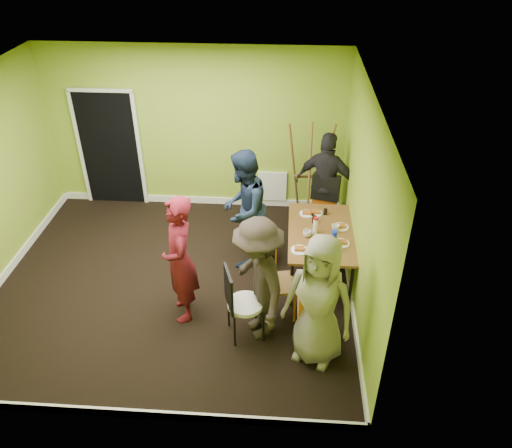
{
  "coord_description": "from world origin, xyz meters",
  "views": [
    {
      "loc": [
        1.54,
        -5.46,
        4.65
      ],
      "look_at": [
        1.17,
        0.0,
        1.05
      ],
      "focal_mm": 35.0,
      "sensor_mm": 36.0,
      "label": 1
    }
  ],
  "objects": [
    {
      "name": "room_walls",
      "position": [
        -0.02,
        0.04,
        0.99
      ],
      "size": [
        5.04,
        4.54,
        2.82
      ],
      "color": "#8CAC2C",
      "rests_on": "ground"
    },
    {
      "name": "dining_table",
      "position": [
        2.05,
        0.33,
        0.7
      ],
      "size": [
        0.9,
        1.5,
        0.75
      ],
      "color": "black",
      "rests_on": "ground"
    },
    {
      "name": "easel",
      "position": [
        1.9,
        1.74,
        0.9
      ],
      "size": [
        0.73,
        0.69,
        1.82
      ],
      "color": "brown",
      "rests_on": "ground"
    },
    {
      "name": "plate_far_back",
      "position": [
        1.99,
        0.8,
        0.76
      ],
      "size": [
        0.21,
        0.21,
        0.01
      ],
      "primitive_type": "cylinder",
      "color": "white",
      "rests_on": "dining_table"
    },
    {
      "name": "glass_mid",
      "position": [
        1.96,
        0.56,
        0.8
      ],
      "size": [
        0.07,
        0.07,
        0.1
      ],
      "primitive_type": "cylinder",
      "color": "black",
      "rests_on": "dining_table"
    },
    {
      "name": "person_left_near",
      "position": [
        1.25,
        -0.88,
        0.84
      ],
      "size": [
        1.01,
        1.24,
        1.67
      ],
      "primitive_type": "imported",
      "rotation": [
        0.0,
        0.0,
        -1.15
      ],
      "color": "#2B231C",
      "rests_on": "ground"
    },
    {
      "name": "person_left_far",
      "position": [
        0.94,
        0.61,
        0.9
      ],
      "size": [
        0.84,
        0.99,
        1.79
      ],
      "primitive_type": "imported",
      "rotation": [
        0.0,
        0.0,
        -1.77
      ],
      "color": "#162238",
      "rests_on": "ground"
    },
    {
      "name": "chair_left_near",
      "position": [
        1.4,
        -0.55,
        0.61
      ],
      "size": [
        0.53,
        0.53,
        1.08
      ],
      "rotation": [
        0.0,
        0.0,
        -1.36
      ],
      "color": "orange",
      "rests_on": "ground"
    },
    {
      "name": "glass_back",
      "position": [
        2.13,
        0.79,
        0.79
      ],
      "size": [
        0.06,
        0.06,
        0.09
      ],
      "primitive_type": "cylinder",
      "color": "black",
      "rests_on": "dining_table"
    },
    {
      "name": "plate_far_front",
      "position": [
        1.98,
        -0.22,
        0.76
      ],
      "size": [
        0.23,
        0.23,
        0.01
      ],
      "primitive_type": "cylinder",
      "color": "white",
      "rests_on": "dining_table"
    },
    {
      "name": "thermos",
      "position": [
        1.97,
        0.3,
        0.86
      ],
      "size": [
        0.07,
        0.07,
        0.22
      ],
      "primitive_type": "cylinder",
      "color": "white",
      "rests_on": "dining_table"
    },
    {
      "name": "chair_left_far",
      "position": [
        1.18,
        0.55,
        0.5
      ],
      "size": [
        0.43,
        0.42,
        0.89
      ],
      "rotation": [
        0.0,
        0.0,
        -1.39
      ],
      "color": "orange",
      "rests_on": "ground"
    },
    {
      "name": "plate_near_left",
      "position": [
        1.86,
        0.78,
        0.76
      ],
      "size": [
        0.22,
        0.22,
        0.01
      ],
      "primitive_type": "cylinder",
      "color": "white",
      "rests_on": "dining_table"
    },
    {
      "name": "glass_front",
      "position": [
        2.21,
        -0.08,
        0.8
      ],
      "size": [
        0.07,
        0.07,
        0.1
      ],
      "primitive_type": "cylinder",
      "color": "black",
      "rests_on": "dining_table"
    },
    {
      "name": "chair_front_end",
      "position": [
        1.94,
        -1.01,
        0.55
      ],
      "size": [
        0.41,
        0.41,
        0.99
      ],
      "rotation": [
        0.0,
        0.0,
        -0.0
      ],
      "color": "orange",
      "rests_on": "ground"
    },
    {
      "name": "person_front_end",
      "position": [
        1.96,
        -1.22,
        0.85
      ],
      "size": [
        0.98,
        0.83,
        1.7
      ],
      "primitive_type": "imported",
      "rotation": [
        0.0,
        0.0,
        -0.41
      ],
      "color": "gray",
      "rests_on": "ground"
    },
    {
      "name": "plate_wall_back",
      "position": [
        2.33,
        0.46,
        0.76
      ],
      "size": [
        0.23,
        0.23,
        0.01
      ],
      "primitive_type": "cylinder",
      "color": "white",
      "rests_on": "dining_table"
    },
    {
      "name": "ground",
      "position": [
        0.0,
        0.0,
        0.0
      ],
      "size": [
        5.0,
        5.0,
        0.0
      ],
      "primitive_type": "plane",
      "color": "black",
      "rests_on": "ground"
    },
    {
      "name": "orange_bottle",
      "position": [
        1.95,
        0.56,
        0.79
      ],
      "size": [
        0.04,
        0.04,
        0.07
      ],
      "primitive_type": "cylinder",
      "color": "orange",
      "rests_on": "dining_table"
    },
    {
      "name": "person_back_end",
      "position": [
        2.18,
        1.54,
        0.85
      ],
      "size": [
        1.08,
        0.73,
        1.7
      ],
      "primitive_type": "imported",
      "rotation": [
        0.0,
        0.0,
        2.8
      ],
      "color": "black",
      "rests_on": "ground"
    },
    {
      "name": "plate_near_right",
      "position": [
        1.75,
        -0.13,
        0.76
      ],
      "size": [
        0.23,
        0.23,
        0.01
      ],
      "primitive_type": "cylinder",
      "color": "white",
      "rests_on": "dining_table"
    },
    {
      "name": "blue_bottle",
      "position": [
        2.2,
        0.03,
        0.86
      ],
      "size": [
        0.08,
        0.08,
        0.22
      ],
      "primitive_type": "cylinder",
      "color": "#182BBA",
      "rests_on": "dining_table"
    },
    {
      "name": "chair_back_end",
      "position": [
        2.15,
        1.4,
        0.74
      ],
      "size": [
        0.53,
        0.59,
        1.05
      ],
      "rotation": [
        0.0,
        0.0,
        2.88
      ],
      "color": "orange",
      "rests_on": "ground"
    },
    {
      "name": "chair_bentwood",
      "position": [
        1.03,
        -0.95,
        0.57
      ],
      "size": [
        0.51,
        0.5,
        1.03
      ],
      "rotation": [
        0.0,
        0.0,
        -1.25
      ],
      "color": "black",
      "rests_on": "ground"
    },
    {
      "name": "plate_wall_front",
      "position": [
        2.32,
        0.06,
        0.76
      ],
      "size": [
        0.22,
        0.22,
        0.01
      ],
      "primitive_type": "cylinder",
      "color": "white",
      "rests_on": "dining_table"
    },
    {
      "name": "person_standing",
      "position": [
        0.26,
        -0.61,
        0.88
      ],
      "size": [
        0.59,
        0.74,
        1.76
      ],
      "primitive_type": "imported",
      "rotation": [
        0.0,
        0.0,
        -1.28
      ],
      "color": "maroon",
      "rests_on": "ground"
    },
    {
      "name": "cup_a",
      "position": [
        1.86,
        0.2,
        0.8
      ],
      "size": [
        0.12,
        0.12,
        0.09
      ],
      "primitive_type": "imported",
      "color": "white",
      "rests_on": "dining_table"
    },
    {
      "name": "cup_b",
      "position": [
        2.25,
        0.36,
        0.8
      ],
      "size": [
        0.11,
        0.11,
        0.1
      ],
      "primitive_type": "imported",
      "color": "white",
      "rests_on": "dining_table"
    }
  ]
}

